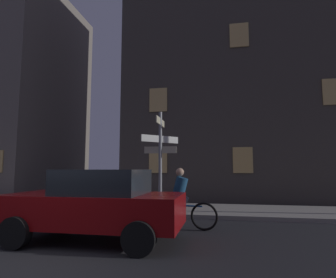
# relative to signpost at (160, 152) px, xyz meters

# --- Properties ---
(ground_plane) EXTENTS (80.00, 80.00, 0.00)m
(ground_plane) POSITION_rel_signpost_xyz_m (-1.33, -5.26, -2.19)
(ground_plane) COLOR #232326
(sidewalk_kerb) EXTENTS (40.00, 2.99, 0.14)m
(sidewalk_kerb) POSITION_rel_signpost_xyz_m (-1.33, 0.94, -2.12)
(sidewalk_kerb) COLOR gray
(sidewalk_kerb) RESTS_ON ground_plane
(signpost) EXTENTS (1.16, 1.29, 3.47)m
(signpost) POSITION_rel_signpost_xyz_m (0.00, 0.00, 0.00)
(signpost) COLOR gray
(signpost) RESTS_ON sidewalk_kerb
(car_near_right) EXTENTS (3.97, 1.93, 1.57)m
(car_near_right) POSITION_rel_signpost_xyz_m (-0.65, -3.64, -1.37)
(car_near_right) COLOR maroon
(car_near_right) RESTS_ON ground_plane
(cyclist) EXTENTS (1.81, 0.38, 1.61)m
(cyclist) POSITION_rel_signpost_xyz_m (1.04, -2.04, -1.44)
(cyclist) COLOR black
(cyclist) RESTS_ON ground_plane
(building_right_block) EXTENTS (12.08, 7.83, 15.16)m
(building_right_block) POSITION_rel_signpost_xyz_m (3.10, 7.64, 5.39)
(building_right_block) COLOR #4C443D
(building_right_block) RESTS_ON ground_plane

